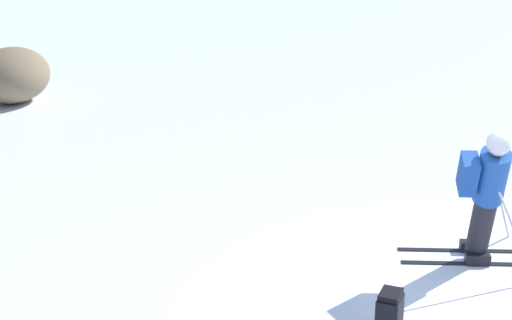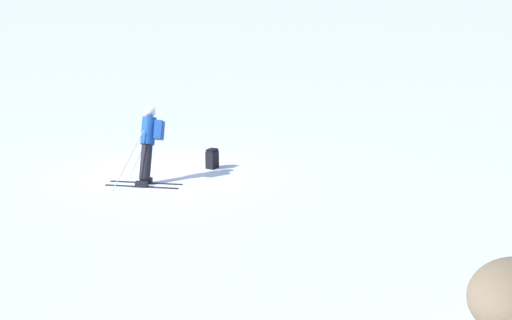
{
  "view_description": "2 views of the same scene",
  "coord_description": "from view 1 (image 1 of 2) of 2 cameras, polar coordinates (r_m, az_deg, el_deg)",
  "views": [
    {
      "loc": [
        -8.39,
        0.29,
        4.41
      ],
      "look_at": [
        -0.03,
        2.37,
        1.44
      ],
      "focal_mm": 60.0,
      "sensor_mm": 36.0,
      "label": 1
    },
    {
      "loc": [
        18.2,
        9.64,
        5.27
      ],
      "look_at": [
        2.66,
        3.42,
        1.24
      ],
      "focal_mm": 60.0,
      "sensor_mm": 36.0,
      "label": 2
    }
  ],
  "objects": [
    {
      "name": "skier",
      "position": [
        9.82,
        15.1,
        -2.01
      ],
      "size": [
        1.57,
        1.82,
        1.82
      ],
      "rotation": [
        0.0,
        0.0,
        0.2
      ],
      "color": "black",
      "rests_on": "ground"
    },
    {
      "name": "spare_backpack",
      "position": [
        8.61,
        8.89,
        -10.19
      ],
      "size": [
        0.33,
        0.26,
        0.5
      ],
      "rotation": [
        0.0,
        0.0,
        6.14
      ],
      "color": "black",
      "rests_on": "ground"
    },
    {
      "name": "ground_plane",
      "position": [
        9.48,
        14.29,
        -9.36
      ],
      "size": [
        300.0,
        300.0,
        0.0
      ],
      "primitive_type": "plane",
      "color": "white"
    },
    {
      "name": "exposed_boulder_0",
      "position": [
        17.46,
        -15.95,
        5.46
      ],
      "size": [
        1.66,
        1.41,
        1.08
      ],
      "primitive_type": "ellipsoid",
      "color": "#7A664C",
      "rests_on": "ground"
    }
  ]
}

